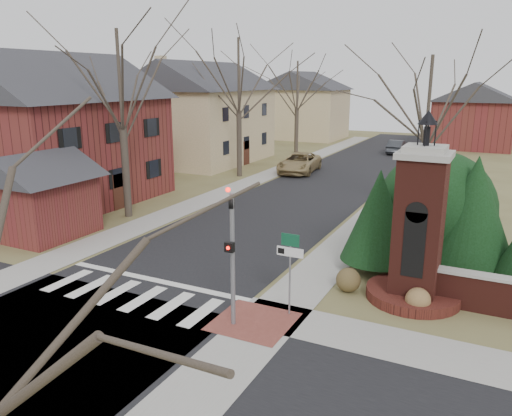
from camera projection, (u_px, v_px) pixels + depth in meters
The scene contains 27 objects.
ground at pixel (114, 305), 16.92m from camera, with size 120.00×120.00×0.00m, color brown.
main_street at pixel (325, 184), 35.97m from camera, with size 8.00×70.00×0.01m, color black.
cross_street at pixel (42, 346), 14.32m from camera, with size 120.00×8.00×0.01m, color black.
crosswalk_zone at pixel (130, 295), 17.61m from camera, with size 8.00×2.20×0.02m, color silver.
stop_bar at pixel (156, 280), 18.90m from camera, with size 8.00×0.35×0.02m, color silver.
sidewalk_right_main at pixel (398, 191), 33.73m from camera, with size 2.00×60.00×0.02m, color gray.
sidewalk_left at pixel (260, 178), 38.21m from camera, with size 2.00×60.00×0.02m, color gray.
curb_apron at pixel (253, 322), 15.71m from camera, with size 2.40×2.40×0.02m, color brown.
traffic_signal_pole at pixel (232, 246), 14.90m from camera, with size 0.28×0.41×4.50m.
sign_post at pixel (290, 258), 15.73m from camera, with size 0.90×0.07×2.75m.
brick_gate_monument at pixel (418, 240), 16.81m from camera, with size 3.20×3.20×6.47m.
house_brick_left at pixel (57, 126), 29.99m from camera, with size 9.80×11.80×9.42m.
house_stucco_left at pixel (202, 110), 44.95m from camera, with size 9.80×12.80×9.28m.
garage_left at pixel (38, 190), 23.90m from camera, with size 4.80×4.80×4.29m.
house_distant_left at pixel (302, 104), 62.58m from camera, with size 10.80×8.80×8.53m.
house_distant_right at pixel (474, 114), 54.11m from camera, with size 8.80×8.80×7.30m.
evergreen_near at pixel (378, 215), 19.29m from camera, with size 2.80×2.80×4.10m.
evergreen_mid at pixel (473, 210), 18.83m from camera, with size 3.40×3.40×4.70m.
evergreen_mass at pixel (436, 204), 20.66m from camera, with size 4.80×4.80×4.80m, color black.
bare_tree_0 at pixel (119, 73), 25.77m from camera, with size 8.05×8.05×11.15m.
bare_tree_1 at pixel (239, 70), 36.95m from camera, with size 8.40×8.40×11.64m.
bare_tree_2 at pixel (297, 82), 48.67m from camera, with size 7.35×7.35×10.19m.
bare_tree_3 at pixel (430, 93), 25.84m from camera, with size 7.00×7.00×9.70m.
pickup_truck at pixel (299, 163), 40.30m from camera, with size 2.59×5.61×1.56m, color #9F8857.
distant_car at pixel (397, 147), 50.36m from camera, with size 1.45×4.15×1.37m, color #323539.
dry_shrub_left at pixel (348, 280), 17.86m from camera, with size 0.88×0.88×0.88m, color brown.
dry_shrub_right at pixel (418, 300), 16.32m from camera, with size 0.82×0.82×0.82m, color olive.
Camera 1 is at (11.23, -11.75, 7.47)m, focal length 35.00 mm.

